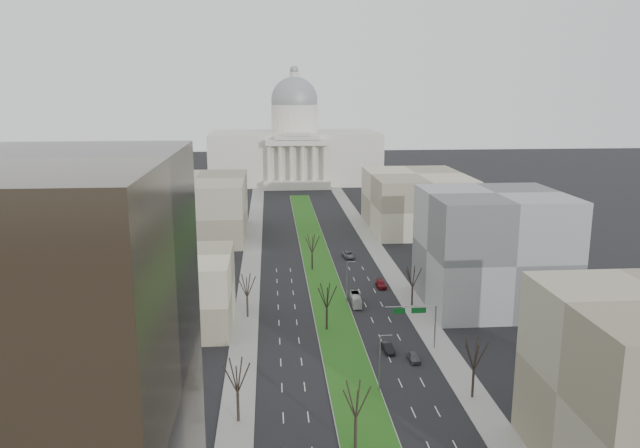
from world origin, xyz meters
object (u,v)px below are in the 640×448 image
car_grey_near (414,357)px  car_black (388,348)px  box_van (356,299)px  car_red (381,284)px  car_grey_far (348,255)px

car_grey_near → car_black: 5.41m
box_van → car_red: bearing=58.3°
car_grey_near → car_black: (-3.66, 3.99, 0.03)m
car_grey_near → car_red: car_red is taller
car_grey_near → box_van: bearing=100.4°
car_grey_far → box_van: (-3.09, -36.85, 0.32)m
car_grey_near → car_black: bearing=131.2°
car_black → car_red: car_red is taller
car_grey_near → car_grey_far: car_grey_far is taller
car_grey_near → car_red: (1.47, 39.60, 0.04)m
car_grey_near → car_grey_far: size_ratio=0.74×
box_van → car_grey_near: bearing=-76.4°
car_grey_far → car_black: bearing=-96.6°
car_grey_near → box_van: size_ratio=0.52×
car_black → box_van: 24.62m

